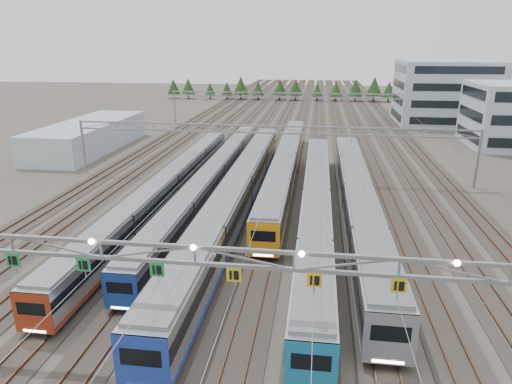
# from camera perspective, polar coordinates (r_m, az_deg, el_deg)

# --- Properties ---
(ground) EXTENTS (400.00, 400.00, 0.00)m
(ground) POSITION_cam_1_polar(r_m,az_deg,el_deg) (30.10, -7.04, -20.46)
(ground) COLOR #47423A
(ground) RESTS_ON ground
(track_bed) EXTENTS (54.00, 260.00, 5.42)m
(track_bed) POSITION_cam_1_polar(r_m,az_deg,el_deg) (124.04, 4.72, 10.04)
(track_bed) COLOR #2D2823
(track_bed) RESTS_ON ground
(train_a) EXTENTS (2.69, 55.82, 3.50)m
(train_a) POSITION_cam_1_polar(r_m,az_deg,el_deg) (56.72, -10.92, 0.63)
(train_a) COLOR black
(train_a) RESTS_ON ground
(train_b) EXTENTS (2.63, 60.77, 3.42)m
(train_b) POSITION_cam_1_polar(r_m,az_deg,el_deg) (60.94, -5.18, 2.06)
(train_b) COLOR black
(train_b) RESTS_ON ground
(train_c) EXTENTS (3.15, 61.07, 4.11)m
(train_c) POSITION_cam_1_polar(r_m,az_deg,el_deg) (53.11, -2.19, 0.09)
(train_c) COLOR black
(train_c) RESTS_ON ground
(train_d) EXTENTS (2.98, 54.50, 3.89)m
(train_d) POSITION_cam_1_polar(r_m,az_deg,el_deg) (65.85, 3.75, 3.52)
(train_d) COLOR black
(train_d) RESTS_ON ground
(train_e) EXTENTS (2.94, 53.27, 3.83)m
(train_e) POSITION_cam_1_polar(r_m,az_deg,el_deg) (49.75, 7.52, -1.49)
(train_e) COLOR black
(train_e) RESTS_ON ground
(train_f) EXTENTS (3.13, 51.14, 4.08)m
(train_f) POSITION_cam_1_polar(r_m,az_deg,el_deg) (51.65, 12.54, -0.88)
(train_f) COLOR black
(train_f) RESTS_ON ground
(gantry_near) EXTENTS (56.36, 0.61, 8.08)m
(gantry_near) POSITION_cam_1_polar(r_m,az_deg,el_deg) (26.20, -7.81, -8.37)
(gantry_near) COLOR gray
(gantry_near) RESTS_ON ground
(gantry_mid) EXTENTS (56.36, 0.36, 8.00)m
(gantry_mid) POSITION_cam_1_polar(r_m,az_deg,el_deg) (64.20, 1.75, 7.02)
(gantry_mid) COLOR gray
(gantry_mid) RESTS_ON ground
(gantry_far) EXTENTS (56.36, 0.36, 8.00)m
(gantry_far) POSITION_cam_1_polar(r_m,az_deg,el_deg) (108.56, 4.33, 11.51)
(gantry_far) COLOR gray
(gantry_far) RESTS_ON ground
(depot_bldg_mid) EXTENTS (14.00, 16.00, 11.80)m
(depot_bldg_mid) POSITION_cam_1_polar(r_m,az_deg,el_deg) (98.86, 29.13, 8.39)
(depot_bldg_mid) COLOR #9FB1BE
(depot_bldg_mid) RESTS_ON ground
(depot_bldg_north) EXTENTS (22.00, 18.00, 14.86)m
(depot_bldg_north) POSITION_cam_1_polar(r_m,az_deg,el_deg) (120.65, 22.58, 11.37)
(depot_bldg_north) COLOR #9FB1BE
(depot_bldg_north) RESTS_ON ground
(west_shed) EXTENTS (10.00, 30.00, 5.00)m
(west_shed) POSITION_cam_1_polar(r_m,az_deg,el_deg) (90.10, -20.13, 6.62)
(west_shed) COLOR #9FB1BE
(west_shed) RESTS_ON ground
(treeline) EXTENTS (106.40, 5.60, 7.02)m
(treeline) POSITION_cam_1_polar(r_m,az_deg,el_deg) (160.51, 7.50, 12.75)
(treeline) COLOR #332114
(treeline) RESTS_ON ground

